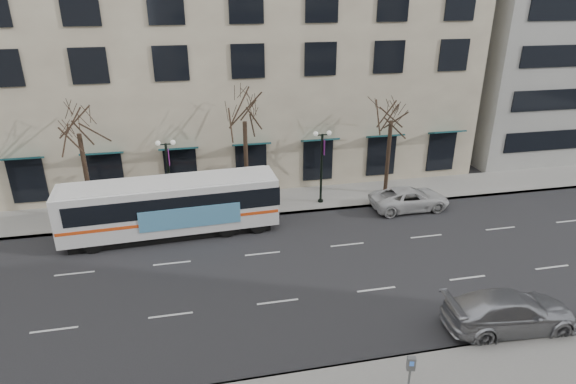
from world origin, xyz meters
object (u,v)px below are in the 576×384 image
object	(u,v)px
silver_car	(510,311)
pay_station	(411,366)
lamp_post_left	(169,175)
city_bus	(172,205)
lamp_post_right	(322,164)
white_pickup	(410,199)
tree_far_left	(76,118)
tree_far_mid	(244,107)
tree_far_right	(392,107)

from	to	relation	value
silver_car	pay_station	xyz separation A→B (m)	(-5.85, -2.49, 0.33)
lamp_post_left	city_bus	world-z (taller)	lamp_post_left
lamp_post_right	silver_car	xyz separation A→B (m)	(4.57, -14.40, -2.10)
silver_car	white_pickup	bearing A→B (deg)	-1.24
city_bus	silver_car	world-z (taller)	city_bus
tree_far_left	tree_far_mid	size ratio (longest dim) A/B	0.98
tree_far_left	white_pickup	world-z (taller)	tree_far_left
city_bus	pay_station	distance (m)	16.86
city_bus	white_pickup	xyz separation A→B (m)	(15.51, 0.40, -1.14)
tree_far_mid	white_pickup	size ratio (longest dim) A/B	1.61
lamp_post_left	white_pickup	xyz separation A→B (m)	(15.64, -2.00, -2.21)
white_pickup	tree_far_left	bearing A→B (deg)	82.16
tree_far_left	tree_far_right	world-z (taller)	tree_far_left
tree_far_left	white_pickup	distance (m)	21.65
tree_far_mid	white_pickup	world-z (taller)	tree_far_mid
lamp_post_right	white_pickup	size ratio (longest dim) A/B	0.98
tree_far_mid	lamp_post_left	bearing A→B (deg)	-173.15
lamp_post_right	pay_station	world-z (taller)	lamp_post_right
tree_far_mid	pay_station	world-z (taller)	tree_far_mid
silver_car	pay_station	bearing A→B (deg)	116.79
lamp_post_left	white_pickup	world-z (taller)	lamp_post_left
lamp_post_left	lamp_post_right	bearing A→B (deg)	0.00
tree_far_mid	pay_station	distance (m)	18.78
tree_far_mid	tree_far_right	size ratio (longest dim) A/B	1.06
white_pickup	pay_station	world-z (taller)	pay_station
silver_car	pay_station	world-z (taller)	silver_car
lamp_post_left	tree_far_right	bearing A→B (deg)	2.29
tree_far_left	lamp_post_right	bearing A→B (deg)	-2.29
tree_far_right	lamp_post_right	world-z (taller)	tree_far_right
silver_car	lamp_post_right	bearing A→B (deg)	21.31
tree_far_left	tree_far_right	distance (m)	20.00
tree_far_left	tree_far_right	bearing A→B (deg)	0.00
tree_far_left	tree_far_mid	distance (m)	10.00
tree_far_left	lamp_post_right	xyz separation A→B (m)	(15.01, -0.60, -3.75)
pay_station	silver_car	bearing A→B (deg)	37.84
white_pickup	pay_station	xyz separation A→B (m)	(-6.92, -14.89, 0.44)
city_bus	white_pickup	size ratio (longest dim) A/B	2.41
tree_far_left	pay_station	size ratio (longest dim) A/B	5.86
lamp_post_left	pay_station	world-z (taller)	lamp_post_left
tree_far_right	white_pickup	xyz separation A→B (m)	(0.65, -2.60, -5.68)
tree_far_left	lamp_post_right	size ratio (longest dim) A/B	1.60
lamp_post_left	lamp_post_right	size ratio (longest dim) A/B	1.00
lamp_post_left	lamp_post_right	xyz separation A→B (m)	(10.00, 0.00, 0.00)
lamp_post_left	city_bus	size ratio (longest dim) A/B	0.41
lamp_post_right	tree_far_left	bearing A→B (deg)	177.71
tree_far_left	city_bus	xyz separation A→B (m)	(5.14, -3.00, -4.82)
tree_far_left	lamp_post_left	world-z (taller)	tree_far_left
tree_far_mid	pay_station	size ratio (longest dim) A/B	6.00
lamp_post_left	pay_station	size ratio (longest dim) A/B	3.66
city_bus	pay_station	bearing A→B (deg)	-62.18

